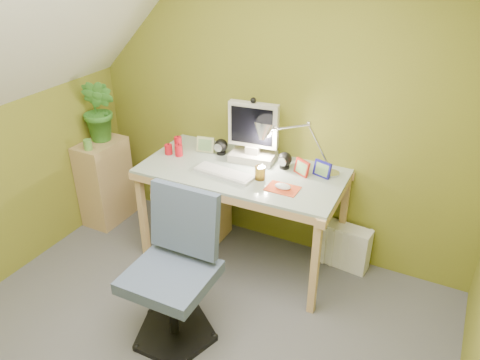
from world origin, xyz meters
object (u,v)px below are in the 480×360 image
at_px(monitor, 253,129).
at_px(desk_lamp, 311,136).
at_px(task_chair, 170,274).
at_px(potted_plant, 100,110).
at_px(desk, 242,215).
at_px(side_ledge, 105,182).
at_px(radiator, 346,247).

relative_size(monitor, desk_lamp, 0.89).
bearing_deg(task_chair, potted_plant, 142.83).
height_order(desk, potted_plant, potted_plant).
distance_m(side_ledge, potted_plant, 0.66).
xyz_separation_m(desk_lamp, task_chair, (-0.46, -1.14, -0.57)).
bearing_deg(desk, desk_lamp, 20.07).
xyz_separation_m(task_chair, radiator, (0.80, 1.23, -0.34)).
relative_size(desk, desk_lamp, 2.60).
bearing_deg(side_ledge, desk_lamp, 7.05).
distance_m(desk_lamp, task_chair, 1.36).
distance_m(desk, monitor, 0.69).
distance_m(monitor, side_ledge, 1.53).
bearing_deg(desk, side_ledge, -179.91).
relative_size(desk, task_chair, 1.44).
xyz_separation_m(desk_lamp, radiator, (0.33, 0.09, -0.92)).
xyz_separation_m(side_ledge, task_chair, (1.34, -0.92, 0.14)).
relative_size(desk, side_ledge, 1.96).
bearing_deg(potted_plant, monitor, 7.35).
xyz_separation_m(desk, monitor, (0.00, 0.18, 0.66)).
relative_size(monitor, potted_plant, 0.93).
height_order(desk_lamp, potted_plant, desk_lamp).
relative_size(potted_plant, task_chair, 0.53).
bearing_deg(desk, task_chair, -92.52).
distance_m(desk_lamp, potted_plant, 1.80).
distance_m(desk, side_ledge, 1.35).
bearing_deg(desk, potted_plant, 177.97).
bearing_deg(task_chair, desk_lamp, 66.91).
bearing_deg(monitor, side_ledge, -177.74).
distance_m(monitor, desk_lamp, 0.45).
relative_size(monitor, radiator, 1.44).
bearing_deg(radiator, desk_lamp, -159.18).
bearing_deg(desk, monitor, 88.27).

